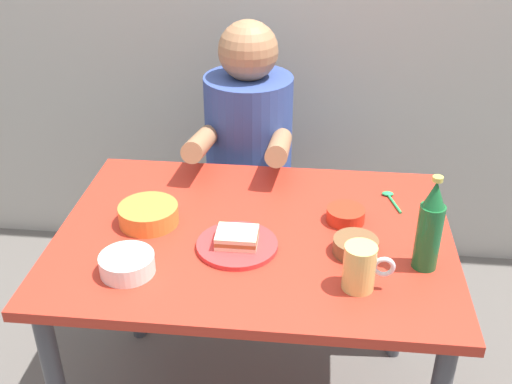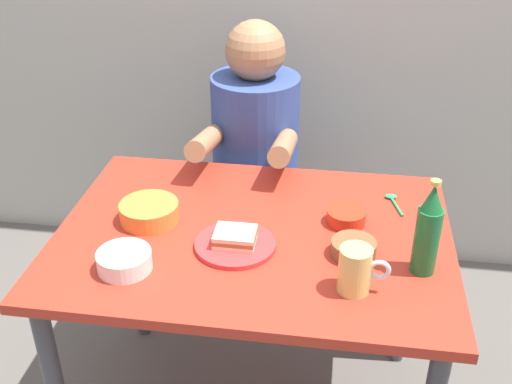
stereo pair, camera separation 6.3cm
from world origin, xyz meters
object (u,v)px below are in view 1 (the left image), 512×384
object	(u,v)px
beer_mug	(360,267)
soup_bowl_orange	(148,214)
sandwich	(237,237)
plate_orange	(237,245)
beer_bottle	(430,227)
dining_table	(254,259)
stool	(249,226)
person_seated	(248,132)

from	to	relation	value
beer_mug	soup_bowl_orange	bearing A→B (deg)	158.24
sandwich	soup_bowl_orange	world-z (taller)	soup_bowl_orange
plate_orange	beer_bottle	distance (m)	0.50
dining_table	beer_mug	bearing A→B (deg)	-37.72
dining_table	plate_orange	size ratio (longest dim) A/B	5.00
stool	beer_mug	size ratio (longest dim) A/B	3.57
sandwich	soup_bowl_orange	distance (m)	0.28
dining_table	beer_mug	xyz separation A→B (m)	(0.28, -0.22, 0.15)
dining_table	sandwich	size ratio (longest dim) A/B	10.00
dining_table	stool	distance (m)	0.70
person_seated	soup_bowl_orange	distance (m)	0.64
dining_table	beer_bottle	world-z (taller)	beer_bottle
person_seated	soup_bowl_orange	xyz separation A→B (m)	(-0.22, -0.60, 0.01)
stool	soup_bowl_orange	size ratio (longest dim) A/B	2.65
stool	person_seated	xyz separation A→B (m)	(0.00, -0.01, 0.42)
soup_bowl_orange	sandwich	bearing A→B (deg)	-19.80
plate_orange	dining_table	bearing A→B (deg)	65.05
stool	plate_orange	distance (m)	0.82
plate_orange	sandwich	xyz separation A→B (m)	(-0.00, 0.00, 0.02)
person_seated	beer_mug	xyz separation A→B (m)	(0.37, -0.84, 0.03)
sandwich	plate_orange	bearing A→B (deg)	0.00
person_seated	soup_bowl_orange	world-z (taller)	person_seated
person_seated	plate_orange	bearing A→B (deg)	-85.79
sandwich	beer_bottle	bearing A→B (deg)	-3.80
person_seated	plate_orange	distance (m)	0.70
beer_bottle	stool	bearing A→B (deg)	126.07
plate_orange	soup_bowl_orange	xyz separation A→B (m)	(-0.27, 0.10, 0.02)
dining_table	sandwich	world-z (taller)	sandwich
soup_bowl_orange	beer_mug	bearing A→B (deg)	-21.76
plate_orange	beer_mug	xyz separation A→B (m)	(0.32, -0.14, 0.05)
sandwich	dining_table	bearing A→B (deg)	65.05
beer_bottle	soup_bowl_orange	distance (m)	0.77
stool	sandwich	size ratio (longest dim) A/B	4.09
person_seated	plate_orange	size ratio (longest dim) A/B	3.27
person_seated	beer_bottle	xyz separation A→B (m)	(0.54, -0.73, 0.09)
dining_table	stool	world-z (taller)	dining_table
plate_orange	beer_bottle	xyz separation A→B (m)	(0.49, -0.03, 0.11)
dining_table	stool	bearing A→B (deg)	98.02
plate_orange	beer_mug	distance (m)	0.35
plate_orange	sandwich	bearing A→B (deg)	180.00
beer_mug	sandwich	bearing A→B (deg)	156.64
soup_bowl_orange	beer_bottle	bearing A→B (deg)	-9.65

